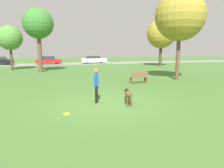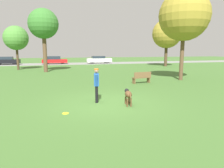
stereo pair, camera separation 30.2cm
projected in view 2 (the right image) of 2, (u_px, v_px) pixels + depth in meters
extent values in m
plane|color=#426B2D|center=(105.00, 103.00, 9.05)|extent=(120.00, 120.00, 0.00)
cube|color=gray|center=(68.00, 64.00, 36.15)|extent=(120.00, 6.00, 0.01)
cylinder|color=black|center=(97.00, 93.00, 9.35)|extent=(0.15, 0.15, 0.78)
cylinder|color=black|center=(97.00, 94.00, 9.10)|extent=(0.15, 0.15, 0.78)
cube|color=#1E4C93|center=(96.00, 80.00, 9.11)|extent=(0.31, 0.50, 0.55)
cylinder|color=#1E4C93|center=(97.00, 79.00, 9.37)|extent=(0.13, 0.22, 0.56)
cylinder|color=#1E4C93|center=(96.00, 80.00, 8.86)|extent=(0.13, 0.22, 0.56)
sphere|color=#A87A5B|center=(96.00, 71.00, 9.05)|extent=(0.23, 0.23, 0.20)
cylinder|color=#D15B19|center=(96.00, 69.00, 9.04)|extent=(0.24, 0.24, 0.05)
ellipsoid|color=brown|center=(128.00, 94.00, 8.66)|extent=(0.38, 0.68, 0.28)
ellipsoid|color=black|center=(128.00, 94.00, 8.84)|extent=(0.22, 0.19, 0.16)
sphere|color=black|center=(127.00, 91.00, 9.03)|extent=(0.23, 0.23, 0.20)
cylinder|color=brown|center=(126.00, 100.00, 8.90)|extent=(0.08, 0.08, 0.35)
cylinder|color=brown|center=(129.00, 100.00, 8.92)|extent=(0.08, 0.08, 0.35)
cylinder|color=brown|center=(127.00, 103.00, 8.50)|extent=(0.08, 0.08, 0.35)
cylinder|color=brown|center=(131.00, 102.00, 8.52)|extent=(0.08, 0.08, 0.35)
cylinder|color=brown|center=(130.00, 95.00, 8.24)|extent=(0.09, 0.24, 0.21)
cylinder|color=yellow|center=(66.00, 113.00, 7.59)|extent=(0.25, 0.25, 0.02)
torus|color=yellow|center=(66.00, 113.00, 7.59)|extent=(0.25, 0.25, 0.02)
cylinder|color=brown|center=(45.00, 54.00, 22.03)|extent=(0.43, 0.43, 4.02)
sphere|color=#38752D|center=(43.00, 24.00, 21.50)|extent=(3.22, 3.22, 3.22)
cylinder|color=#4C3826|center=(18.00, 59.00, 24.46)|extent=(0.28, 0.28, 2.77)
sphere|color=#4C8938|center=(16.00, 38.00, 24.05)|extent=(2.90, 2.90, 2.90)
cylinder|color=brown|center=(182.00, 58.00, 15.97)|extent=(0.30, 0.30, 3.58)
sphere|color=olive|center=(184.00, 16.00, 15.43)|extent=(3.90, 3.90, 3.90)
cylinder|color=#4C3826|center=(166.00, 56.00, 30.17)|extent=(0.45, 0.45, 3.23)
sphere|color=olive|center=(167.00, 34.00, 29.64)|extent=(4.29, 4.29, 4.29)
cube|color=black|center=(7.00, 61.00, 33.75)|extent=(4.07, 1.79, 0.67)
cube|color=#232D38|center=(6.00, 58.00, 33.63)|extent=(2.12, 1.53, 0.47)
cylinder|color=black|center=(16.00, 62.00, 34.84)|extent=(0.61, 0.20, 0.61)
cylinder|color=black|center=(14.00, 63.00, 33.39)|extent=(0.61, 0.20, 0.61)
cylinder|color=black|center=(0.00, 63.00, 34.19)|extent=(0.61, 0.20, 0.61)
cube|color=red|center=(55.00, 61.00, 35.33)|extent=(4.36, 1.82, 0.61)
cube|color=#232D38|center=(54.00, 58.00, 35.20)|extent=(2.29, 1.51, 0.55)
cylinder|color=black|center=(62.00, 62.00, 36.42)|extent=(0.65, 0.22, 0.65)
cylinder|color=black|center=(62.00, 62.00, 35.08)|extent=(0.65, 0.22, 0.65)
cylinder|color=black|center=(47.00, 62.00, 35.66)|extent=(0.65, 0.22, 0.65)
cylinder|color=black|center=(47.00, 63.00, 34.31)|extent=(0.65, 0.22, 0.65)
cube|color=white|center=(99.00, 60.00, 37.34)|extent=(4.59, 1.76, 0.68)
cube|color=#232D38|center=(98.00, 57.00, 37.22)|extent=(2.40, 1.49, 0.44)
cylinder|color=black|center=(105.00, 61.00, 38.41)|extent=(0.68, 0.21, 0.67)
cylinder|color=black|center=(107.00, 62.00, 37.03)|extent=(0.68, 0.21, 0.67)
cylinder|color=black|center=(91.00, 61.00, 37.74)|extent=(0.68, 0.21, 0.67)
cylinder|color=black|center=(93.00, 62.00, 36.36)|extent=(0.68, 0.21, 0.67)
cube|color=brown|center=(141.00, 78.00, 14.57)|extent=(1.44, 0.58, 0.05)
cube|color=brown|center=(143.00, 75.00, 14.37)|extent=(1.39, 0.24, 0.40)
cube|color=brown|center=(134.00, 81.00, 14.36)|extent=(0.11, 0.36, 0.39)
cube|color=brown|center=(148.00, 80.00, 14.84)|extent=(0.11, 0.36, 0.39)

